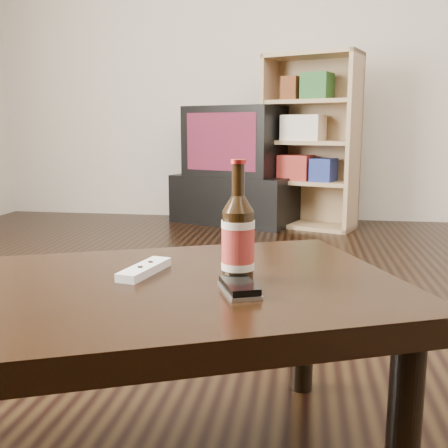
# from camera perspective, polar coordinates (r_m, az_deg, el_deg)

# --- Properties ---
(floor) EXTENTS (5.00, 6.00, 0.01)m
(floor) POSITION_cam_1_polar(r_m,az_deg,el_deg) (1.59, 3.34, -17.78)
(floor) COLOR black
(floor) RESTS_ON ground
(wall_back) EXTENTS (5.00, 0.02, 2.70)m
(wall_back) POSITION_cam_1_polar(r_m,az_deg,el_deg) (4.45, 7.52, 18.05)
(wall_back) COLOR beige
(wall_back) RESTS_ON ground
(tv_stand) EXTENTS (1.06, 0.78, 0.38)m
(tv_stand) POSITION_cam_1_polar(r_m,az_deg,el_deg) (4.20, 1.15, 2.72)
(tv_stand) COLOR black
(tv_stand) RESTS_ON floor
(tv) EXTENTS (0.83, 0.67, 0.54)m
(tv) POSITION_cam_1_polar(r_m,az_deg,el_deg) (4.16, 1.17, 9.00)
(tv) COLOR black
(tv) RESTS_ON tv_stand
(bookshelf) EXTENTS (0.76, 0.54, 1.29)m
(bookshelf) POSITION_cam_1_polar(r_m,az_deg,el_deg) (4.04, 9.38, 9.12)
(bookshelf) COLOR tan
(bookshelf) RESTS_ON floor
(coffee_table) EXTENTS (1.30, 1.05, 0.42)m
(coffee_table) POSITION_cam_1_polar(r_m,az_deg,el_deg) (1.13, -9.77, -9.24)
(coffee_table) COLOR black
(coffee_table) RESTS_ON floor
(beer_bottle) EXTENTS (0.09, 0.09, 0.26)m
(beer_bottle) POSITION_cam_1_polar(r_m,az_deg,el_deg) (1.11, 1.53, -1.62)
(beer_bottle) COLOR black
(beer_bottle) RESTS_ON coffee_table
(phone) EXTENTS (0.10, 0.13, 0.02)m
(phone) POSITION_cam_1_polar(r_m,az_deg,el_deg) (1.05, 1.69, -6.92)
(phone) COLOR silver
(phone) RESTS_ON coffee_table
(remote) EXTENTS (0.08, 0.18, 0.02)m
(remote) POSITION_cam_1_polar(r_m,az_deg,el_deg) (1.19, -8.65, -4.90)
(remote) COLOR silver
(remote) RESTS_ON coffee_table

